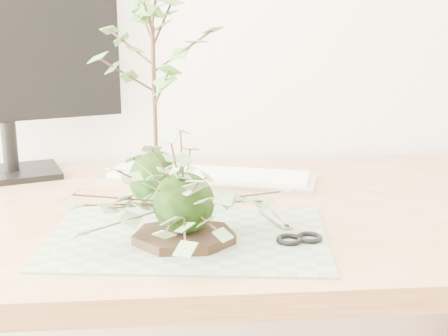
{
  "coord_description": "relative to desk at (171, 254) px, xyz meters",
  "views": [
    {
      "loc": [
        -0.09,
        0.15,
        1.11
      ],
      "look_at": [
        0.0,
        1.14,
        0.84
      ],
      "focal_mm": 50.0,
      "sensor_mm": 36.0,
      "label": 1
    }
  ],
  "objects": [
    {
      "name": "desk",
      "position": [
        0.0,
        0.0,
        0.0
      ],
      "size": [
        1.6,
        0.7,
        0.74
      ],
      "color": "tan",
      "rests_on": "ground_plane"
    },
    {
      "name": "cutting_mat",
      "position": [
        0.03,
        -0.14,
        0.09
      ],
      "size": [
        0.48,
        0.35,
        0.0
      ],
      "primitive_type": "cube",
      "rotation": [
        0.0,
        0.0,
        -0.13
      ],
      "color": "slate",
      "rests_on": "desk"
    },
    {
      "name": "stone_dish",
      "position": [
        0.02,
        -0.17,
        0.1
      ],
      "size": [
        0.17,
        0.17,
        0.01
      ],
      "primitive_type": "cylinder",
      "rotation": [
        0.0,
        0.0,
        -0.04
      ],
      "color": "black",
      "rests_on": "cutting_mat"
    },
    {
      "name": "ivy_kokedama",
      "position": [
        0.02,
        -0.17,
        0.2
      ],
      "size": [
        0.29,
        0.29,
        0.19
      ],
      "rotation": [
        0.0,
        0.0,
        -0.1
      ],
      "color": "black",
      "rests_on": "stone_dish"
    },
    {
      "name": "maple_kokedama",
      "position": [
        -0.02,
        0.02,
        0.39
      ],
      "size": [
        0.29,
        0.29,
        0.43
      ],
      "rotation": [
        0.0,
        0.0,
        0.33
      ],
      "color": "black",
      "rests_on": "desk"
    },
    {
      "name": "keyboard",
      "position": [
        0.08,
        0.18,
        0.1
      ],
      "size": [
        0.47,
        0.25,
        0.02
      ],
      "rotation": [
        0.0,
        0.0,
        -0.29
      ],
      "color": "silver",
      "rests_on": "desk"
    },
    {
      "name": "monitor",
      "position": [
        -0.34,
        0.26,
        0.34
      ],
      "size": [
        0.47,
        0.2,
        0.43
      ],
      "rotation": [
        0.0,
        0.0,
        0.32
      ],
      "color": "black",
      "rests_on": "desk"
    },
    {
      "name": "scissors",
      "position": [
        0.19,
        -0.16,
        0.1
      ],
      "size": [
        0.08,
        0.17,
        0.01
      ],
      "rotation": [
        0.0,
        0.0,
        0.18
      ],
      "color": "#979797",
      "rests_on": "cutting_mat"
    }
  ]
}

